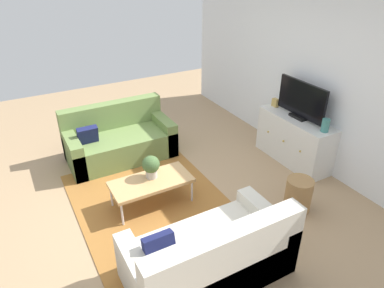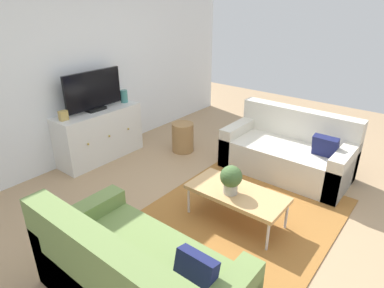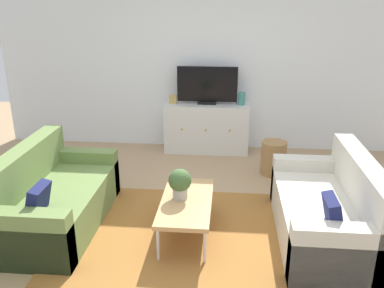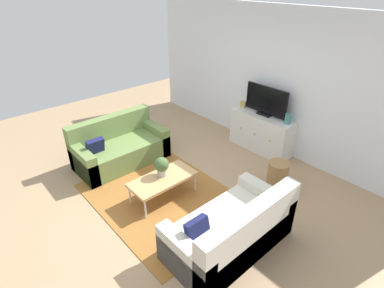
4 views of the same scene
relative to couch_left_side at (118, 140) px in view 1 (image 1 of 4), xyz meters
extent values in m
plane|color=tan|center=(1.44, 0.10, -0.28)|extent=(10.00, 10.00, 0.00)
cube|color=white|center=(1.44, 2.65, 1.07)|extent=(6.40, 0.12, 2.70)
cube|color=#9E662D|center=(1.44, -0.05, -0.28)|extent=(2.50, 1.90, 0.01)
cube|color=olive|center=(0.09, 0.00, -0.07)|extent=(0.86, 1.66, 0.43)
cube|color=olive|center=(-0.24, 0.00, 0.14)|extent=(0.20, 1.66, 0.85)
cube|color=olive|center=(0.09, 0.74, 0.00)|extent=(0.86, 0.18, 0.57)
cube|color=olive|center=(0.09, -0.73, 0.00)|extent=(0.86, 0.18, 0.57)
cube|color=#191E4C|center=(0.14, -0.49, 0.27)|extent=(0.17, 0.30, 0.32)
cube|color=beige|center=(2.79, 0.00, -0.07)|extent=(0.86, 1.66, 0.43)
cube|color=beige|center=(3.11, 0.00, 0.14)|extent=(0.20, 1.66, 0.85)
cube|color=beige|center=(2.79, 0.74, 0.00)|extent=(0.86, 0.18, 0.57)
cube|color=beige|center=(2.79, -0.73, 0.00)|extent=(0.86, 0.18, 0.57)
cube|color=#191E4C|center=(2.74, -0.49, 0.27)|extent=(0.17, 0.30, 0.32)
cube|color=tan|center=(1.44, -0.03, 0.07)|extent=(0.50, 1.05, 0.04)
cylinder|color=silver|center=(1.23, -0.52, -0.12)|extent=(0.03, 0.03, 0.33)
cylinder|color=silver|center=(1.65, -0.52, -0.12)|extent=(0.03, 0.03, 0.33)
cylinder|color=silver|center=(1.23, 0.45, -0.12)|extent=(0.03, 0.03, 0.33)
cylinder|color=silver|center=(1.65, 0.45, -0.12)|extent=(0.03, 0.03, 0.33)
cylinder|color=#B7B2A8|center=(1.37, 0.00, 0.15)|extent=(0.15, 0.15, 0.11)
sphere|color=#426033|center=(1.37, 0.00, 0.29)|extent=(0.23, 0.23, 0.23)
cube|color=silver|center=(1.50, 2.37, 0.09)|extent=(1.28, 0.44, 0.75)
sphere|color=#B79338|center=(1.14, 2.14, 0.13)|extent=(0.03, 0.03, 0.03)
sphere|color=#B79338|center=(1.50, 2.14, 0.13)|extent=(0.03, 0.03, 0.03)
sphere|color=#B79338|center=(1.85, 2.14, 0.13)|extent=(0.03, 0.03, 0.03)
cube|color=black|center=(1.50, 2.39, 0.49)|extent=(0.28, 0.16, 0.04)
cube|color=black|center=(1.50, 2.39, 0.77)|extent=(0.90, 0.04, 0.52)
cylinder|color=teal|center=(2.02, 2.37, 0.56)|extent=(0.11, 0.11, 0.19)
cube|color=tan|center=(0.98, 2.37, 0.53)|extent=(0.11, 0.07, 0.13)
cylinder|color=#9E7547|center=(2.45, 1.57, -0.05)|extent=(0.34, 0.34, 0.46)
camera|label=1|loc=(4.96, -1.38, 2.70)|focal=32.80mm
camera|label=2|loc=(-1.17, -1.51, 1.98)|focal=30.85mm
camera|label=3|loc=(1.82, -3.63, 2.00)|focal=38.11mm
camera|label=4|loc=(4.59, -2.22, 2.84)|focal=28.23mm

